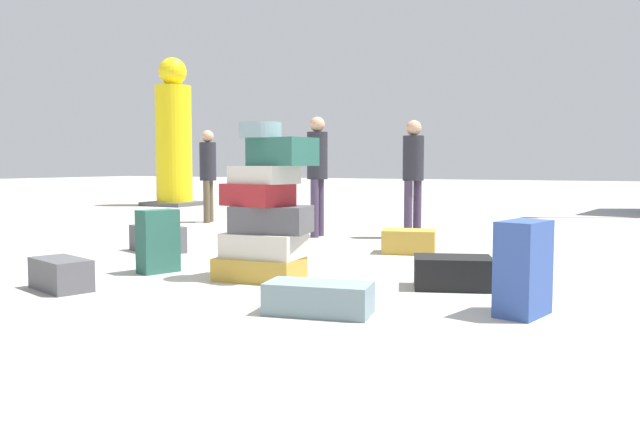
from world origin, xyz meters
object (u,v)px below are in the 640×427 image
(suitcase_navy_left_side, at_px, (523,268))
(suitcase_charcoal_foreground_near, at_px, (61,274))
(suitcase_tan_right_side, at_px, (409,241))
(suitcase_tower, at_px, (266,213))
(suitcase_charcoal_behind_tower, at_px, (158,239))
(yellow_dummy_statue, at_px, (174,141))
(person_passerby_in_red, at_px, (208,168))
(suitcase_slate_white_trunk, at_px, (319,298))
(suitcase_black_foreground_far, at_px, (453,272))
(person_bearded_onlooker, at_px, (413,168))
(person_tourist_with_camera, at_px, (317,165))
(suitcase_teal_upright_blue, at_px, (158,241))

(suitcase_navy_left_side, relative_size, suitcase_charcoal_foreground_near, 1.11)
(suitcase_tan_right_side, bearing_deg, suitcase_navy_left_side, -71.90)
(suitcase_tower, height_order, suitcase_charcoal_behind_tower, suitcase_tower)
(yellow_dummy_statue, bearing_deg, person_passerby_in_red, -43.51)
(suitcase_charcoal_behind_tower, distance_m, suitcase_slate_white_trunk, 3.79)
(suitcase_black_foreground_far, relative_size, suitcase_charcoal_foreground_near, 1.09)
(suitcase_tower, xyz_separation_m, person_bearded_onlooker, (0.11, 3.79, 0.39))
(person_passerby_in_red, bearing_deg, suitcase_slate_white_trunk, 22.59)
(person_tourist_with_camera, distance_m, yellow_dummy_statue, 8.16)
(suitcase_slate_white_trunk, bearing_deg, suitcase_black_foreground_far, 55.76)
(suitcase_charcoal_foreground_near, height_order, person_bearded_onlooker, person_bearded_onlooker)
(suitcase_tan_right_side, xyz_separation_m, person_bearded_onlooker, (-0.47, 1.52, 0.86))
(person_tourist_with_camera, relative_size, person_passerby_in_red, 1.04)
(suitcase_tower, bearing_deg, person_bearded_onlooker, 88.35)
(suitcase_teal_upright_blue, bearing_deg, person_passerby_in_red, 140.18)
(suitcase_slate_white_trunk, xyz_separation_m, person_bearded_onlooker, (-0.95, 4.79, 0.89))
(suitcase_tower, distance_m, person_bearded_onlooker, 3.81)
(suitcase_tan_right_side, xyz_separation_m, suitcase_charcoal_foreground_near, (-1.86, -3.48, -0.01))
(suitcase_tan_right_side, distance_m, person_passerby_in_red, 5.19)
(suitcase_black_foreground_far, height_order, suitcase_charcoal_behind_tower, suitcase_charcoal_behind_tower)
(suitcase_tower, height_order, suitcase_navy_left_side, suitcase_tower)
(suitcase_navy_left_side, xyz_separation_m, suitcase_charcoal_foreground_near, (-3.62, -0.82, -0.20))
(suitcase_tower, xyz_separation_m, suitcase_charcoal_behind_tower, (-2.16, 0.99, -0.45))
(suitcase_tan_right_side, xyz_separation_m, person_passerby_in_red, (-4.62, 2.23, 0.85))
(person_tourist_with_camera, bearing_deg, suitcase_charcoal_foreground_near, -7.34)
(suitcase_tan_right_side, distance_m, suitcase_charcoal_foreground_near, 3.95)
(suitcase_slate_white_trunk, height_order, person_passerby_in_red, person_passerby_in_red)
(suitcase_tower, relative_size, person_tourist_with_camera, 0.82)
(suitcase_slate_white_trunk, relative_size, person_passerby_in_red, 0.44)
(suitcase_charcoal_foreground_near, xyz_separation_m, person_bearded_onlooker, (1.38, 5.00, 0.87))
(suitcase_navy_left_side, height_order, suitcase_charcoal_foreground_near, suitcase_navy_left_side)
(person_bearded_onlooker, bearing_deg, suitcase_charcoal_behind_tower, -22.01)
(person_passerby_in_red, bearing_deg, suitcase_tan_right_side, 44.06)
(suitcase_navy_left_side, height_order, person_passerby_in_red, person_passerby_in_red)
(suitcase_navy_left_side, distance_m, suitcase_charcoal_behind_tower, 4.72)
(person_tourist_with_camera, xyz_separation_m, yellow_dummy_statue, (-6.61, 4.74, 0.63))
(suitcase_teal_upright_blue, bearing_deg, suitcase_black_foreground_far, 29.08)
(person_passerby_in_red, height_order, yellow_dummy_statue, yellow_dummy_statue)
(suitcase_tan_right_side, bearing_deg, yellow_dummy_statue, 129.93)
(suitcase_tan_right_side, bearing_deg, suitcase_charcoal_foreground_near, -133.43)
(person_tourist_with_camera, bearing_deg, suitcase_tan_right_side, 52.80)
(suitcase_slate_white_trunk, bearing_deg, suitcase_charcoal_foreground_near, 174.10)
(suitcase_black_foreground_far, bearing_deg, suitcase_slate_white_trunk, -133.09)
(suitcase_black_foreground_far, relative_size, suitcase_charcoal_behind_tower, 0.88)
(suitcase_tower, relative_size, suitcase_teal_upright_blue, 2.33)
(suitcase_tower, bearing_deg, person_passerby_in_red, 131.91)
(person_tourist_with_camera, bearing_deg, person_passerby_in_red, -118.62)
(suitcase_charcoal_behind_tower, distance_m, person_tourist_with_camera, 2.68)
(suitcase_charcoal_behind_tower, distance_m, suitcase_charcoal_foreground_near, 2.38)
(suitcase_tower, height_order, suitcase_slate_white_trunk, suitcase_tower)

